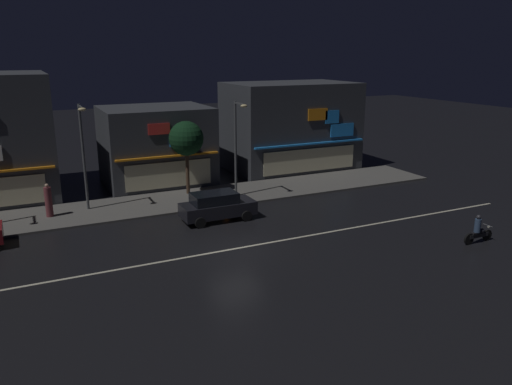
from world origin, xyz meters
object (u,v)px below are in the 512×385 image
at_px(streetlamp_mid, 83,148).
at_px(traffic_cone, 227,207).
at_px(streetlamp_east, 237,141).
at_px(pedestrian_on_sidewalk, 49,201).
at_px(motorcycle_following, 478,231).
at_px(parked_car_trailing, 217,206).

relative_size(streetlamp_mid, traffic_cone, 11.67).
relative_size(streetlamp_mid, streetlamp_east, 1.02).
xyz_separation_m(streetlamp_mid, streetlamp_east, (9.42, -1.20, -0.06)).
relative_size(pedestrian_on_sidewalk, traffic_cone, 3.63).
bearing_deg(streetlamp_mid, streetlamp_east, -7.23).
bearing_deg(streetlamp_east, motorcycle_following, -58.45).
bearing_deg(traffic_cone, pedestrian_on_sidewalk, 161.68).
height_order(pedestrian_on_sidewalk, parked_car_trailing, pedestrian_on_sidewalk).
height_order(streetlamp_east, motorcycle_following, streetlamp_east).
bearing_deg(streetlamp_mid, motorcycle_following, -39.01).
xyz_separation_m(streetlamp_mid, traffic_cone, (7.65, -3.61, -3.70)).
bearing_deg(parked_car_trailing, traffic_cone, -132.11).
bearing_deg(pedestrian_on_sidewalk, motorcycle_following, -44.61).
relative_size(streetlamp_east, pedestrian_on_sidewalk, 3.16).
bearing_deg(streetlamp_mid, parked_car_trailing, -36.49).
distance_m(pedestrian_on_sidewalk, parked_car_trailing, 9.87).
distance_m(streetlamp_mid, parked_car_trailing, 8.70).
bearing_deg(traffic_cone, streetlamp_east, 53.71).
distance_m(streetlamp_mid, pedestrian_on_sidewalk, 3.69).
bearing_deg(motorcycle_following, traffic_cone, -52.61).
bearing_deg(pedestrian_on_sidewalk, streetlamp_east, -13.85).
bearing_deg(motorcycle_following, pedestrian_on_sidewalk, -40.42).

